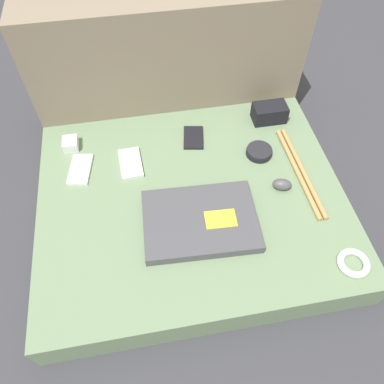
% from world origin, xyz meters
% --- Properties ---
extents(ground_plane, '(8.00, 8.00, 0.00)m').
position_xyz_m(ground_plane, '(0.00, 0.00, 0.00)').
color(ground_plane, '#38383D').
extents(couch_seat, '(0.95, 0.78, 0.11)m').
position_xyz_m(couch_seat, '(0.00, 0.00, 0.06)').
color(couch_seat, slate).
rests_on(couch_seat, ground_plane).
extents(couch_backrest, '(0.95, 0.20, 0.50)m').
position_xyz_m(couch_backrest, '(0.00, 0.49, 0.25)').
color(couch_backrest, '#7F705B').
rests_on(couch_backrest, ground_plane).
extents(laptop, '(0.34, 0.25, 0.03)m').
position_xyz_m(laptop, '(0.01, -0.10, 0.13)').
color(laptop, '#47474C').
rests_on(laptop, couch_seat).
extents(computer_mouse, '(0.07, 0.05, 0.04)m').
position_xyz_m(computer_mouse, '(0.28, -0.02, 0.13)').
color(computer_mouse, '#4C4C51').
rests_on(computer_mouse, couch_seat).
extents(speaker_puck, '(0.09, 0.09, 0.02)m').
position_xyz_m(speaker_puck, '(0.25, 0.13, 0.12)').
color(speaker_puck, black).
rests_on(speaker_puck, couch_seat).
extents(phone_silver, '(0.08, 0.13, 0.01)m').
position_xyz_m(phone_silver, '(-0.18, 0.16, 0.12)').
color(phone_silver, silver).
rests_on(phone_silver, couch_seat).
extents(phone_black, '(0.09, 0.14, 0.01)m').
position_xyz_m(phone_black, '(-0.34, 0.17, 0.12)').
color(phone_black, silver).
rests_on(phone_black, couch_seat).
extents(phone_small, '(0.09, 0.12, 0.01)m').
position_xyz_m(phone_small, '(0.05, 0.24, 0.12)').
color(phone_small, black).
rests_on(phone_small, couch_seat).
extents(camera_pouch, '(0.12, 0.07, 0.06)m').
position_xyz_m(camera_pouch, '(0.34, 0.29, 0.15)').
color(camera_pouch, black).
rests_on(camera_pouch, couch_seat).
extents(charger_brick, '(0.05, 0.06, 0.03)m').
position_xyz_m(charger_brick, '(-0.37, 0.28, 0.13)').
color(charger_brick, silver).
rests_on(charger_brick, couch_seat).
extents(cable_coil, '(0.09, 0.09, 0.02)m').
position_xyz_m(cable_coil, '(0.39, -0.31, 0.12)').
color(cable_coil, white).
rests_on(cable_coil, couch_seat).
extents(drumstick_pair, '(0.04, 0.38, 0.02)m').
position_xyz_m(drumstick_pair, '(0.36, 0.03, 0.12)').
color(drumstick_pair, tan).
rests_on(drumstick_pair, couch_seat).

